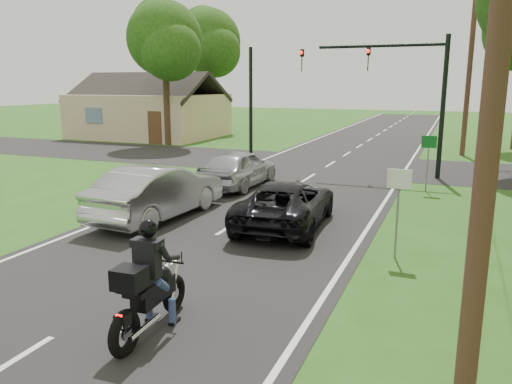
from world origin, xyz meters
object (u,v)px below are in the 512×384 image
(silver_suv, at_px, (238,168))
(traffic_signal, at_px, (399,81))
(motorcycle_rider, at_px, (148,289))
(sign_green, at_px, (429,150))
(dark_suv, at_px, (286,204))
(utility_pole_far, at_px, (470,64))
(silver_sedan, at_px, (158,192))
(sign_white, at_px, (399,192))

(silver_suv, height_order, traffic_signal, traffic_signal)
(motorcycle_rider, bearing_deg, sign_green, 72.44)
(dark_suv, relative_size, sign_green, 2.23)
(motorcycle_rider, bearing_deg, utility_pole_far, 76.09)
(dark_suv, distance_m, silver_sedan, 3.93)
(silver_suv, distance_m, traffic_signal, 8.01)
(utility_pole_far, relative_size, sign_green, 4.71)
(sign_green, bearing_deg, silver_sedan, -136.01)
(sign_white, bearing_deg, silver_sedan, 172.43)
(motorcycle_rider, xyz_separation_m, sign_green, (3.52, 13.23, 0.83))
(silver_sedan, bearing_deg, traffic_signal, -116.29)
(silver_sedan, relative_size, utility_pole_far, 0.49)
(utility_pole_far, bearing_deg, silver_sedan, -115.47)
(dark_suv, xyz_separation_m, silver_suv, (-3.51, 4.56, 0.10))
(dark_suv, bearing_deg, silver_sedan, 4.76)
(silver_suv, bearing_deg, sign_white, 139.54)
(traffic_signal, distance_m, sign_white, 11.39)
(dark_suv, distance_m, silver_suv, 5.76)
(utility_pole_far, relative_size, sign_white, 4.71)
(silver_sedan, distance_m, silver_suv, 5.20)
(silver_sedan, bearing_deg, sign_white, 175.84)
(traffic_signal, bearing_deg, dark_suv, -101.22)
(silver_sedan, bearing_deg, silver_suv, -90.57)
(silver_suv, relative_size, sign_green, 2.09)
(dark_suv, distance_m, utility_pole_far, 18.61)
(silver_suv, bearing_deg, traffic_signal, -135.99)
(dark_suv, xyz_separation_m, silver_sedan, (-3.87, -0.62, 0.16))
(silver_suv, relative_size, sign_white, 2.09)
(motorcycle_rider, relative_size, silver_sedan, 0.46)
(motorcycle_rider, distance_m, sign_white, 6.25)
(utility_pole_far, bearing_deg, dark_suv, -105.19)
(motorcycle_rider, height_order, sign_green, sign_green)
(utility_pole_far, height_order, sign_green, utility_pole_far)
(silver_sedan, distance_m, sign_green, 10.19)
(dark_suv, bearing_deg, sign_green, -122.53)
(silver_sedan, distance_m, utility_pole_far, 20.47)
(sign_green, bearing_deg, utility_pole_far, 83.27)
(motorcycle_rider, height_order, silver_sedan, motorcycle_rider)
(motorcycle_rider, relative_size, dark_suv, 0.48)
(sign_white, bearing_deg, traffic_signal, 97.05)
(sign_white, bearing_deg, silver_suv, 137.74)
(silver_suv, xyz_separation_m, traffic_signal, (5.39, 4.88, 3.37))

